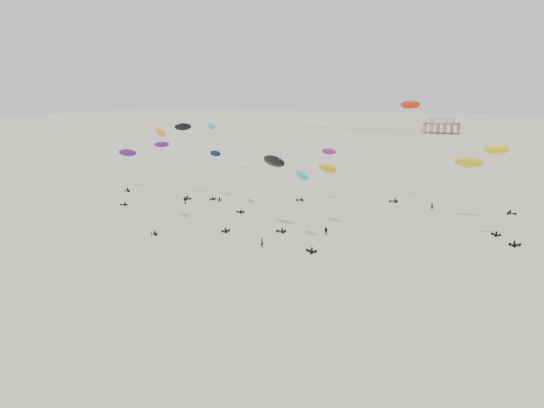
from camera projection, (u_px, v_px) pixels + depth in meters
The scene contains 22 objects.
ground_plane at pixel (406, 164), 191.80m from camera, with size 900.00×900.00×0.00m, color beige.
pavilion_main at pixel (442, 127), 327.21m from camera, with size 21.00×13.00×9.80m.
pier_fence at pixel (360, 130), 350.04m from camera, with size 80.20×0.20×1.50m.
rig_0 at pixel (184, 146), 131.24m from camera, with size 6.68×8.23×18.42m.
rig_1 at pixel (215, 167), 130.29m from camera, with size 3.74×5.17×11.90m.
rig_2 at pixel (151, 161), 125.18m from camera, with size 7.78×11.11×15.92m.
rig_3 at pixel (214, 144), 128.44m from camera, with size 6.39×5.41×18.75m.
rig_5 at pixel (128, 160), 144.10m from camera, with size 8.54×8.78×11.53m.
rig_6 at pixel (533, 163), 113.22m from camera, with size 8.60×6.61×20.56m.
rig_7 at pixel (471, 169), 106.98m from camera, with size 10.68×13.83×16.79m.
rig_8 at pixel (320, 179), 103.02m from camera, with size 9.05×12.27×14.82m.
rig_9 at pixel (304, 191), 91.71m from camera, with size 7.85×9.79×13.52m.
rig_11 at pixel (321, 165), 126.94m from camera, with size 8.88×5.33×13.24m.
rig_12 at pixel (406, 127), 126.39m from camera, with size 4.95×7.57×24.05m.
rig_13 at pixel (160, 142), 103.09m from camera, with size 8.11×12.15×20.28m.
rig_14 at pixel (270, 167), 101.03m from camera, with size 10.66×10.91×15.73m.
rig_15 at pixel (502, 174), 91.16m from camera, with size 7.90×4.42×17.38m.
rig_16 at pixel (242, 171), 122.31m from camera, with size 7.60×12.20×12.24m.
spectator_0 at pixel (262, 247), 90.54m from camera, with size 0.71×0.49×1.96m, color black.
spectator_1 at pixel (326, 235), 98.19m from camera, with size 0.94×0.55×1.92m, color black.
spectator_2 at pixel (185, 204), 125.01m from camera, with size 1.33×0.71×2.24m, color black.
spectator_3 at pixel (432, 210), 118.80m from camera, with size 0.74×0.51×2.05m, color black.
Camera 1 is at (38.98, 7.25, 26.32)m, focal length 35.00 mm.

